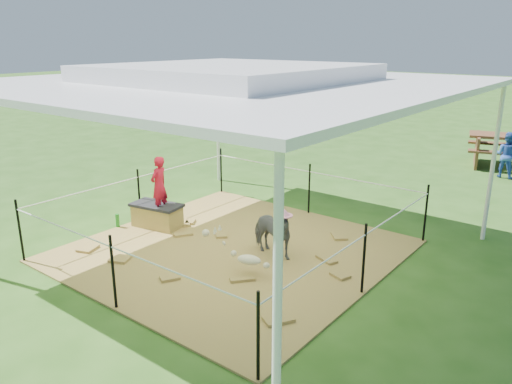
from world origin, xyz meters
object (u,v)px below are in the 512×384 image
Objects in this scene: green_bottle at (117,220)px; straw_bale at (157,216)px; woman at (159,180)px; foal at (249,258)px; picnic_table_near at (510,151)px; pony at (271,232)px; distant_person at (506,155)px.

straw_bale is at bearing 39.29° from green_bottle.
woman reaches higher than green_bottle.
foal is 9.27m from picnic_table_near.
woman reaches higher than picnic_table_near.
distant_person is at bearing -2.28° from pony.
pony reaches higher than foal.
green_bottle is 0.26× the size of pony.
pony is 0.98× the size of foal.
straw_bale is 3.60× the size of green_bottle.
green_bottle is at bearing -65.69° from woman.
picnic_table_near reaches higher than pony.
pony is 7.50m from distant_person.
woman is 2.52m from foal.
picnic_table_near is 1.17m from distant_person.
green_bottle is 2.99m from pony.
foal is at bearing -0.63° from green_bottle.
woman is 4.32× the size of green_bottle.
picnic_table_near is (4.47, 9.12, 0.28)m from green_bottle.
pony is (2.35, 0.23, 0.20)m from straw_bale.
picnic_table_near is at bearing 63.88° from green_bottle.
woman is 8.51m from distant_person.
foal is 8.16m from distant_person.
foal is (3.04, -0.03, 0.14)m from green_bottle.
foal is 0.83× the size of distant_person.
picnic_table_near is at bearing 63.09° from foal.
pony is at bearing 85.38° from woman.
distant_person is at bearing 61.60° from straw_bale.
picnic_table_near is at bearing 0.43° from pony.
straw_bale reaches higher than green_bottle.
woman is at bearing 150.54° from foal.
picnic_table_near reaches higher than foal.
straw_bale is at bearing 150.99° from foal.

